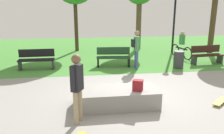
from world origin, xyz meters
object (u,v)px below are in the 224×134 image
Objects in this scene: park_bench_near_lamppost at (113,56)px; lamp_post at (175,9)px; concrete_ledge at (117,97)px; trash_bin at (179,60)px; backpack_on_ledge at (138,85)px; pedestrian_with_backpack at (136,46)px; skater_performing_trick at (77,84)px; park_bench_near_path at (37,59)px; skateboard_spare at (221,101)px; cyclist_on_bicycle at (181,46)px; park_bench_center_lawn at (207,54)px.

lamp_post is at bearing 35.36° from park_bench_near_lamppost.
trash_bin is (3.50, 3.76, 0.15)m from concrete_ledge.
pedestrian_with_backpack is at bearing -78.33° from backpack_on_ledge.
backpack_on_ledge is 1.84m from skater_performing_trick.
park_bench_near_path is (-3.62, 4.62, -0.19)m from backpack_on_ledge.
park_bench_near_path is at bearing 110.22° from skater_performing_trick.
skateboard_spare is 0.43× the size of pedestrian_with_backpack.
skater_performing_trick is 0.99× the size of pedestrian_with_backpack.
concrete_ledge is 1.33× the size of cyclist_on_bicycle.
skater_performing_trick is at bearing -118.63° from pedestrian_with_backpack.
concrete_ledge is 9.11m from lamp_post.
concrete_ledge is 4.53m from park_bench_near_lamppost.
lamp_post is 4.47m from trash_bin.
park_bench_near_lamppost is (-4.74, 0.09, 0.00)m from park_bench_center_lawn.
concrete_ledge is 3.16× the size of skateboard_spare.
park_bench_near_path reaches higher than backpack_on_ledge.
backpack_on_ledge reaches higher than concrete_ledge.
lamp_post is at bearing 21.26° from park_bench_near_path.
lamp_post is (4.10, 7.63, 1.97)m from backpack_on_ledge.
park_bench_near_lamppost is at bearing 178.90° from park_bench_center_lawn.
cyclist_on_bicycle reaches higher than backpack_on_ledge.
park_bench_near_lamppost reaches higher than concrete_ledge.
skateboard_spare is (4.23, 0.60, -0.96)m from skater_performing_trick.
cyclist_on_bicycle is at bearing -99.09° from backpack_on_ledge.
park_bench_near_path is at bearing 142.82° from skateboard_spare.
skater_performing_trick reaches higher than park_bench_center_lawn.
cyclist_on_bicycle is at bearing 33.10° from pedestrian_with_backpack.
lamp_post is 2.54m from cyclist_on_bicycle.
concrete_ledge is 5.14m from trash_bin.
cyclist_on_bicycle is (7.62, 1.45, 0.15)m from park_bench_near_path.
skater_performing_trick reaches higher than park_bench_near_path.
backpack_on_ledge is at bearing 178.52° from skateboard_spare.
park_bench_near_lamppost reaches higher than trash_bin.
trash_bin is at bearing -116.59° from cyclist_on_bicycle.
park_bench_near_path is 0.37× the size of lamp_post.
pedestrian_with_backpack is at bearing -32.84° from park_bench_near_lamppost.
skater_performing_trick is at bearing -140.42° from park_bench_center_lawn.
skateboard_spare is at bearing -68.19° from pedestrian_with_backpack.
skateboard_spare is 0.17× the size of lamp_post.
park_bench_near_path is 1.99× the size of trash_bin.
park_bench_near_lamppost is at bearing 83.40° from concrete_ledge.
park_bench_near_lamppost is 2.03× the size of trash_bin.
park_bench_near_lamppost is 4.28m from cyclist_on_bicycle.
concrete_ledge is at bearing -110.88° from pedestrian_with_backpack.
lamp_post is at bearing 55.15° from skater_performing_trick.
pedestrian_with_backpack is at bearing -131.85° from lamp_post.
cyclist_on_bicycle reaches higher than park_bench_near_path.
lamp_post reaches higher than backpack_on_ledge.
backpack_on_ledge is 6.56m from park_bench_center_lawn.
park_bench_center_lawn is 2.03× the size of trash_bin.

